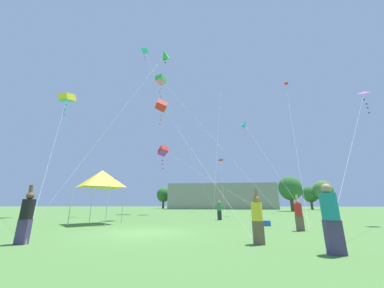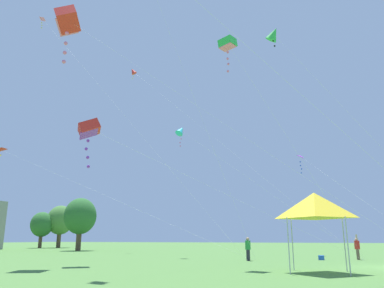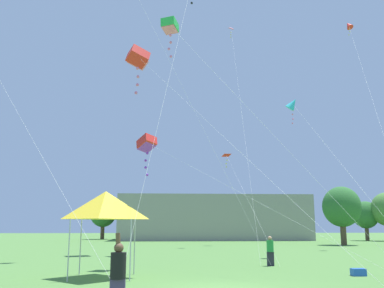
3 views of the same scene
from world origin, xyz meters
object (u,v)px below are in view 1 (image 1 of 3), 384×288
at_px(festival_tent, 102,179).
at_px(person_teal_shirt, 331,215).
at_px(cooler_box, 265,223).
at_px(kite_green_box_2, 161,80).
at_px(person_green_shirt, 219,209).
at_px(kite_red_box_3, 163,151).
at_px(kite_cyan_delta_6, 145,52).
at_px(kite_green_diamond_8, 165,55).
at_px(person_yellow_shirt, 257,217).
at_px(kite_pink_delta_7, 220,92).
at_px(kite_red_diamond_9, 285,83).
at_px(person_red_shirt, 299,213).
at_px(kite_cyan_diamond_0, 244,124).
at_px(kite_purple_delta_5, 364,94).
at_px(kite_red_delta_10, 221,160).
at_px(person_black_shirt, 27,214).
at_px(kite_red_box_1, 161,106).
at_px(kite_yellow_box_4, 67,98).

xyz_separation_m(festival_tent, person_teal_shirt, (10.82, -7.81, -1.97)).
height_order(cooler_box, kite_green_box_2, kite_green_box_2).
height_order(person_green_shirt, kite_red_box_3, kite_red_box_3).
height_order(kite_cyan_delta_6, kite_green_diamond_8, kite_cyan_delta_6).
xyz_separation_m(person_yellow_shirt, kite_pink_delta_7, (0.63, 31.89, 22.51)).
relative_size(kite_green_diamond_8, kite_red_diamond_9, 0.60).
xyz_separation_m(person_red_shirt, kite_cyan_diamond_0, (-0.16, 13.52, 9.93)).
distance_m(person_red_shirt, kite_purple_delta_5, 11.48).
relative_size(person_teal_shirt, person_green_shirt, 1.18).
height_order(kite_green_box_2, kite_red_delta_10, kite_green_box_2).
bearing_deg(kite_cyan_delta_6, kite_red_box_3, 52.03).
height_order(cooler_box, kite_red_box_3, kite_red_box_3).
distance_m(kite_red_box_3, kite_cyan_delta_6, 14.02).
distance_m(kite_pink_delta_7, kite_red_diamond_9, 12.26).
relative_size(person_green_shirt, kite_red_delta_10, 0.06).
bearing_deg(person_green_shirt, person_red_shirt, -123.36).
bearing_deg(kite_pink_delta_7, kite_red_diamond_9, -21.25).
xyz_separation_m(cooler_box, kite_pink_delta_7, (-1.02, 25.49, 23.23)).
distance_m(person_teal_shirt, kite_purple_delta_5, 14.55).
relative_size(person_teal_shirt, person_black_shirt, 0.95).
bearing_deg(person_green_shirt, person_black_shirt, 179.28).
bearing_deg(kite_cyan_delta_6, kite_red_box_1, 73.10).
relative_size(kite_purple_delta_5, kite_pink_delta_7, 0.40).
xyz_separation_m(kite_green_box_2, kite_yellow_box_4, (-11.84, 2.51, -0.12)).
height_order(festival_tent, kite_purple_delta_5, kite_purple_delta_5).
xyz_separation_m(cooler_box, kite_cyan_diamond_0, (0.96, 11.01, 10.63)).
distance_m(person_red_shirt, person_black_shirt, 11.53).
xyz_separation_m(person_teal_shirt, kite_red_diamond_9, (10.31, 28.82, 21.22)).
bearing_deg(kite_cyan_diamond_0, kite_green_box_2, -144.44).
bearing_deg(kite_green_box_2, person_red_shirt, -37.50).
xyz_separation_m(cooler_box, kite_red_delta_10, (-1.29, 28.82, 9.66)).
xyz_separation_m(person_black_shirt, kite_green_box_2, (1.38, 11.66, 12.46)).
height_order(kite_cyan_diamond_0, kite_pink_delta_7, kite_pink_delta_7).
bearing_deg(person_red_shirt, person_green_shirt, 122.74).
distance_m(person_black_shirt, kite_red_box_1, 26.51).
bearing_deg(cooler_box, person_yellow_shirt, -104.52).
bearing_deg(person_green_shirt, kite_red_box_3, 68.71).
height_order(festival_tent, kite_red_diamond_9, kite_red_diamond_9).
height_order(person_teal_shirt, kite_red_box_3, kite_red_box_3).
distance_m(kite_cyan_diamond_0, kite_green_box_2, 11.41).
xyz_separation_m(cooler_box, person_black_shirt, (-9.46, -7.11, 0.78)).
distance_m(kite_purple_delta_5, kite_pink_delta_7, 29.70).
xyz_separation_m(cooler_box, kite_cyan_delta_6, (-12.00, 10.26, 21.49)).
bearing_deg(kite_cyan_diamond_0, person_black_shirt, -119.89).
height_order(festival_tent, kite_red_delta_10, kite_red_delta_10).
distance_m(person_green_shirt, kite_pink_delta_7, 30.69).
height_order(person_teal_shirt, kite_cyan_diamond_0, kite_cyan_diamond_0).
xyz_separation_m(kite_red_box_3, kite_pink_delta_7, (8.61, 12.22, 15.22)).
height_order(person_yellow_shirt, kite_red_diamond_9, kite_red_diamond_9).
xyz_separation_m(person_yellow_shirt, kite_yellow_box_4, (-18.26, 13.47, 12.41)).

